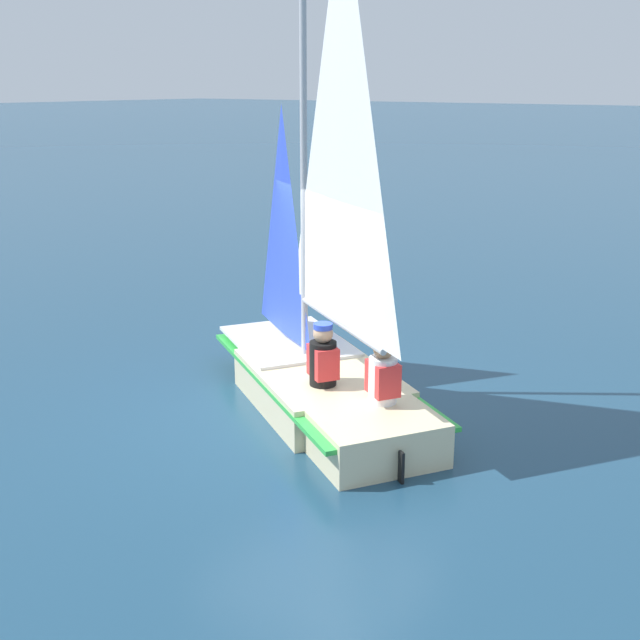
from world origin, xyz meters
The scene contains 4 objects.
ground_plane centered at (0.00, 0.00, 0.00)m, with size 260.00×260.00×0.00m, color navy.
sailboat_main centered at (0.04, -0.03, 0.78)m, with size 4.06×3.26×5.62m.
sailor_helm centered at (0.32, -0.37, 0.63)m, with size 0.43×0.41×1.16m.
sailor_crew centered at (1.12, -0.42, 0.63)m, with size 0.43×0.41×1.16m.
Camera 1 is at (5.21, -7.09, 3.68)m, focal length 45.00 mm.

